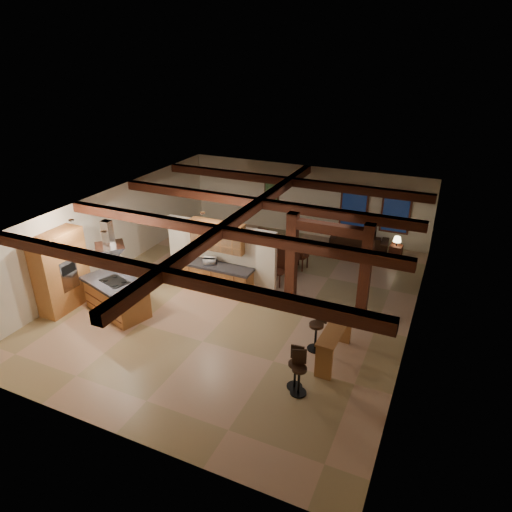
# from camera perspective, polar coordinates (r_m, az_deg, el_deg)

# --- Properties ---
(ground) EXTENTS (12.00, 12.00, 0.00)m
(ground) POSITION_cam_1_polar(r_m,az_deg,el_deg) (14.39, -1.68, -5.38)
(ground) COLOR tan
(ground) RESTS_ON ground
(room_walls) EXTENTS (12.00, 12.00, 12.00)m
(room_walls) POSITION_cam_1_polar(r_m,az_deg,el_deg) (13.58, -1.77, 1.12)
(room_walls) COLOR silver
(room_walls) RESTS_ON ground
(ceiling_beams) EXTENTS (10.00, 12.00, 0.28)m
(ceiling_beams) POSITION_cam_1_polar(r_m,az_deg,el_deg) (13.22, -1.83, 5.00)
(ceiling_beams) COLOR #36150D
(ceiling_beams) RESTS_ON room_walls
(timber_posts) EXTENTS (2.50, 0.30, 2.90)m
(timber_posts) POSITION_cam_1_polar(r_m,az_deg,el_deg) (13.22, 8.98, 0.04)
(timber_posts) COLOR #36150D
(timber_posts) RESTS_ON ground
(partition_wall) EXTENTS (3.80, 0.18, 2.20)m
(partition_wall) POSITION_cam_1_polar(r_m,az_deg,el_deg) (14.69, -4.40, 0.06)
(partition_wall) COLOR silver
(partition_wall) RESTS_ON ground
(pantry_cabinet) EXTENTS (0.67, 1.60, 2.40)m
(pantry_cabinet) POSITION_cam_1_polar(r_m,az_deg,el_deg) (14.59, -23.18, -1.78)
(pantry_cabinet) COLOR #AA6636
(pantry_cabinet) RESTS_ON ground
(back_counter) EXTENTS (2.50, 0.66, 0.94)m
(back_counter) POSITION_cam_1_polar(r_m,az_deg,el_deg) (14.66, -5.04, -2.75)
(back_counter) COLOR #AA6636
(back_counter) RESTS_ON ground
(upper_display_cabinet) EXTENTS (1.80, 0.36, 0.95)m
(upper_display_cabinet) POSITION_cam_1_polar(r_m,az_deg,el_deg) (14.24, -4.85, 2.50)
(upper_display_cabinet) COLOR #AA6636
(upper_display_cabinet) RESTS_ON partition_wall
(range_hood) EXTENTS (1.10, 1.10, 1.40)m
(range_hood) POSITION_cam_1_polar(r_m,az_deg,el_deg) (13.52, -17.64, -0.23)
(range_hood) COLOR silver
(range_hood) RESTS_ON room_walls
(back_windows) EXTENTS (2.70, 0.07, 1.70)m
(back_windows) POSITION_cam_1_polar(r_m,az_deg,el_deg) (18.22, 14.60, 5.69)
(back_windows) COLOR #36150D
(back_windows) RESTS_ON room_walls
(framed_art) EXTENTS (0.65, 0.05, 0.85)m
(framed_art) POSITION_cam_1_polar(r_m,az_deg,el_deg) (19.28, 1.96, 8.16)
(framed_art) COLOR #36150D
(framed_art) RESTS_ON room_walls
(recessed_cans) EXTENTS (3.16, 2.46, 0.03)m
(recessed_cans) POSITION_cam_1_polar(r_m,az_deg,el_deg) (12.98, -15.79, 4.19)
(recessed_cans) COLOR silver
(recessed_cans) RESTS_ON room_walls
(kitchen_island) EXTENTS (2.34, 1.70, 1.04)m
(kitchen_island) POSITION_cam_1_polar(r_m,az_deg,el_deg) (14.08, -16.98, -4.87)
(kitchen_island) COLOR #AA6636
(kitchen_island) RESTS_ON ground
(dining_table) EXTENTS (2.18, 1.61, 0.69)m
(dining_table) POSITION_cam_1_polar(r_m,az_deg,el_deg) (16.00, 1.99, -0.69)
(dining_table) COLOR #38180E
(dining_table) RESTS_ON ground
(sofa) EXTENTS (2.26, 1.02, 0.64)m
(sofa) POSITION_cam_1_polar(r_m,az_deg,el_deg) (18.21, 12.77, 1.89)
(sofa) COLOR black
(sofa) RESTS_ON ground
(microwave) EXTENTS (0.46, 0.38, 0.22)m
(microwave) POSITION_cam_1_polar(r_m,az_deg,el_deg) (14.49, -5.79, -0.59)
(microwave) COLOR silver
(microwave) RESTS_ON back_counter
(bar_counter) EXTENTS (0.52, 1.83, 0.95)m
(bar_counter) POSITION_cam_1_polar(r_m,az_deg,el_deg) (11.68, 9.82, -10.03)
(bar_counter) COLOR #AA6636
(bar_counter) RESTS_ON ground
(side_table) EXTENTS (0.46, 0.46, 0.54)m
(side_table) POSITION_cam_1_polar(r_m,az_deg,el_deg) (17.65, 17.03, 0.45)
(side_table) COLOR #36150D
(side_table) RESTS_ON ground
(table_lamp) EXTENTS (0.30, 0.30, 0.35)m
(table_lamp) POSITION_cam_1_polar(r_m,az_deg,el_deg) (17.45, 17.24, 2.00)
(table_lamp) COLOR black
(table_lamp) RESTS_ON side_table
(bar_stool_a) EXTENTS (0.41, 0.42, 1.09)m
(bar_stool_a) POSITION_cam_1_polar(r_m,az_deg,el_deg) (10.64, 5.40, -14.30)
(bar_stool_a) COLOR black
(bar_stool_a) RESTS_ON ground
(bar_stool_b) EXTENTS (0.37, 0.37, 1.05)m
(bar_stool_b) POSITION_cam_1_polar(r_m,az_deg,el_deg) (10.81, 4.98, -13.70)
(bar_stool_b) COLOR black
(bar_stool_b) RESTS_ON ground
(bar_stool_c) EXTENTS (0.44, 0.45, 1.20)m
(bar_stool_c) POSITION_cam_1_polar(r_m,az_deg,el_deg) (11.99, 7.65, -9.05)
(bar_stool_c) COLOR black
(bar_stool_c) RESTS_ON ground
(dining_chairs) EXTENTS (2.25, 2.25, 1.26)m
(dining_chairs) POSITION_cam_1_polar(r_m,az_deg,el_deg) (15.88, 2.01, 0.27)
(dining_chairs) COLOR #36150D
(dining_chairs) RESTS_ON ground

